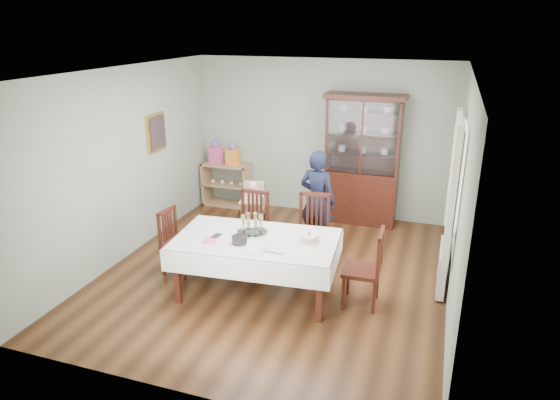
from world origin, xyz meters
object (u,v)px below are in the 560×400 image
at_px(high_chair, 253,218).
at_px(woman, 317,200).
at_px(chair_far_left, 251,239).
at_px(china_cabinet, 362,158).
at_px(dining_table, 257,266).
at_px(gift_bag_orange, 233,155).
at_px(chair_end_left, 180,254).
at_px(gift_bag_pink, 215,153).
at_px(sideboard, 227,184).
at_px(chair_far_right, 312,245).
at_px(chair_end_right, 363,282).
at_px(birthday_cake, 309,238).
at_px(champagne_tray, 252,228).

bearing_deg(high_chair, woman, -7.54).
bearing_deg(chair_far_left, china_cabinet, 57.98).
relative_size(chair_far_left, woman, 0.64).
height_order(dining_table, woman, woman).
xyz_separation_m(chair_far_left, gift_bag_orange, (-1.11, 1.93, 0.69)).
height_order(high_chair, gift_bag_orange, gift_bag_orange).
xyz_separation_m(chair_end_left, woman, (1.58, 1.36, 0.50)).
xyz_separation_m(gift_bag_pink, gift_bag_orange, (0.34, -0.00, 0.00)).
distance_m(china_cabinet, sideboard, 2.60).
distance_m(sideboard, woman, 2.48).
height_order(dining_table, chair_far_right, chair_far_right).
distance_m(chair_end_right, high_chair, 2.37).
bearing_deg(chair_end_right, dining_table, -84.67).
height_order(china_cabinet, high_chair, china_cabinet).
bearing_deg(dining_table, woman, 76.67).
bearing_deg(chair_end_right, sideboard, -134.03).
bearing_deg(chair_far_left, woman, 38.85).
height_order(woman, gift_bag_orange, woman).
relative_size(dining_table, chair_far_right, 2.07).
height_order(china_cabinet, gift_bag_orange, china_cabinet).
bearing_deg(birthday_cake, chair_end_left, 177.04).
bearing_deg(woman, dining_table, 88.79).
bearing_deg(chair_far_left, sideboard, 123.63).
bearing_deg(champagne_tray, chair_far_right, 57.81).
distance_m(chair_far_left, high_chair, 0.64).
distance_m(sideboard, birthday_cake, 3.65).
xyz_separation_m(chair_end_right, gift_bag_pink, (-3.20, 2.68, 0.69)).
height_order(high_chair, birthday_cake, high_chair).
distance_m(chair_end_left, woman, 2.14).
relative_size(china_cabinet, birthday_cake, 8.15).
bearing_deg(sideboard, china_cabinet, -0.49).
height_order(champagne_tray, gift_bag_pink, gift_bag_pink).
distance_m(sideboard, champagne_tray, 3.20).
height_order(sideboard, chair_end_right, chair_end_right).
height_order(chair_far_left, chair_end_right, chair_far_left).
distance_m(sideboard, chair_end_left, 2.72).
relative_size(dining_table, sideboard, 2.32).
distance_m(chair_end_right, birthday_cake, 0.84).
bearing_deg(chair_far_left, gift_bag_orange, 120.65).
distance_m(china_cabinet, chair_end_left, 3.43).
relative_size(chair_end_left, gift_bag_orange, 2.15).
bearing_deg(gift_bag_orange, chair_end_left, -82.56).
distance_m(sideboard, gift_bag_orange, 0.61).
height_order(china_cabinet, chair_end_left, china_cabinet).
xyz_separation_m(dining_table, chair_end_left, (-1.21, 0.20, -0.12)).
distance_m(chair_end_left, gift_bag_orange, 2.77).
xyz_separation_m(woman, birthday_cake, (0.28, -1.45, 0.04)).
bearing_deg(birthday_cake, gift_bag_orange, 128.73).
distance_m(champagne_tray, birthday_cake, 0.75).
bearing_deg(chair_end_left, chair_end_right, -84.18).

